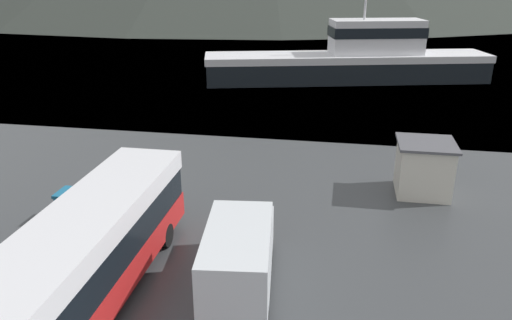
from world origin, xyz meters
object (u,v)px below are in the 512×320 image
(delivery_van, at_px, (240,258))
(small_boat, at_px, (250,74))
(tour_bus, at_px, (77,265))
(dock_kiosk, at_px, (424,168))
(storage_bin, at_px, (72,205))
(fishing_boat, at_px, (353,59))

(delivery_van, relative_size, small_boat, 0.76)
(tour_bus, bearing_deg, dock_kiosk, 44.16)
(storage_bin, bearing_deg, small_boat, 85.77)
(fishing_boat, relative_size, storage_bin, 20.49)
(fishing_boat, height_order, dock_kiosk, fishing_boat)
(delivery_van, height_order, small_boat, delivery_van)
(delivery_van, distance_m, fishing_boat, 33.64)
(fishing_boat, bearing_deg, storage_bin, 144.65)
(fishing_boat, distance_m, storage_bin, 31.78)
(small_boat, bearing_deg, dock_kiosk, -132.92)
(delivery_van, height_order, storage_bin, delivery_van)
(dock_kiosk, bearing_deg, tour_bus, -135.51)
(delivery_van, bearing_deg, tour_bus, -164.03)
(delivery_van, xyz_separation_m, fishing_boat, (3.59, 33.45, 0.64))
(fishing_boat, distance_m, small_boat, 9.55)
(tour_bus, bearing_deg, small_boat, 91.96)
(fishing_boat, xyz_separation_m, dock_kiosk, (3.15, -24.31, -0.76))
(storage_bin, height_order, dock_kiosk, dock_kiosk)
(tour_bus, bearing_deg, delivery_van, 22.13)
(tour_bus, relative_size, fishing_boat, 0.48)
(delivery_van, distance_m, small_boat, 33.16)
(fishing_boat, bearing_deg, small_boat, 80.84)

